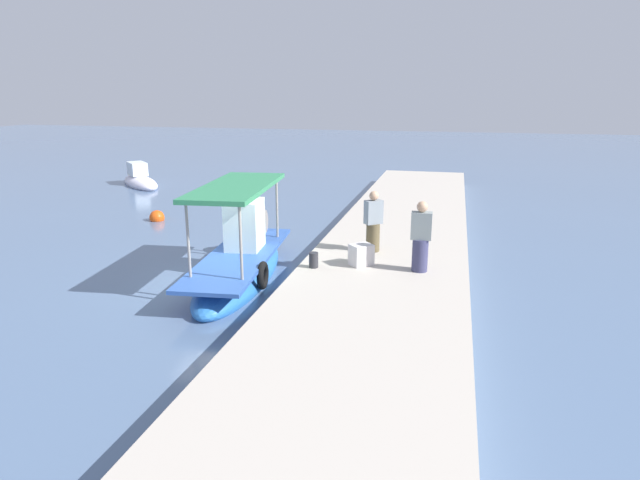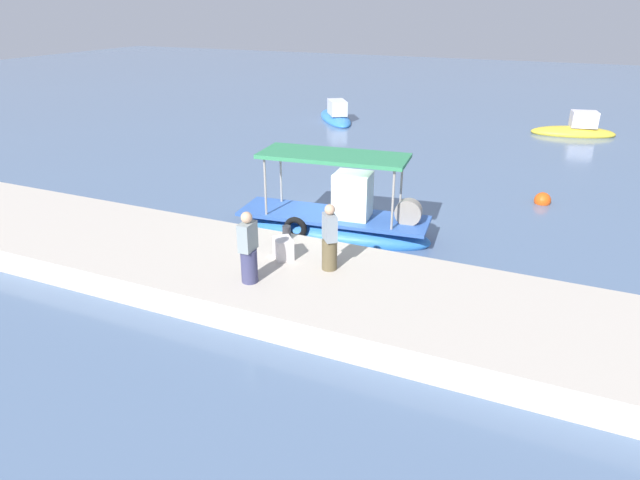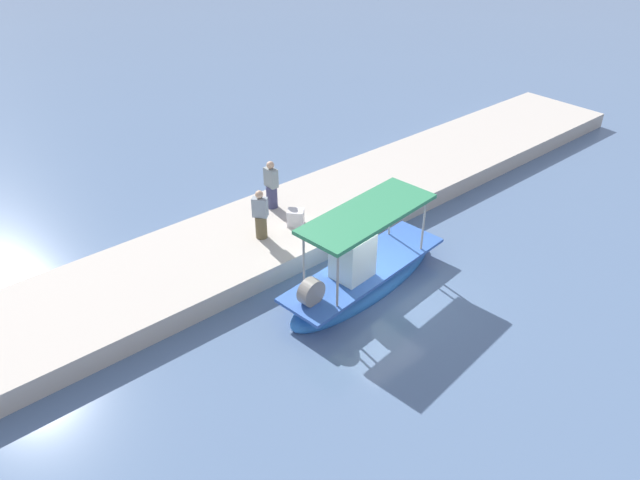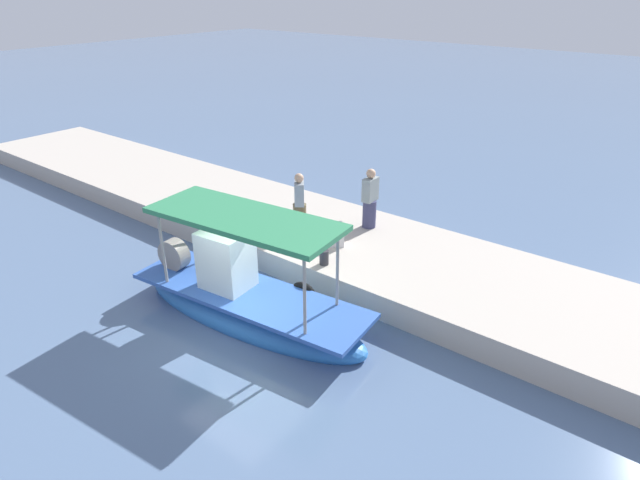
# 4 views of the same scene
# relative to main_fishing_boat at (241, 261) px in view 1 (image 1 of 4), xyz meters

# --- Properties ---
(ground_plane) EXTENTS (120.00, 120.00, 0.00)m
(ground_plane) POSITION_rel_main_fishing_boat_xyz_m (-0.27, 0.39, -0.49)
(ground_plane) COLOR slate
(dock_quay) EXTENTS (36.00, 4.31, 0.68)m
(dock_quay) POSITION_rel_main_fishing_boat_xyz_m (-0.27, -3.97, -0.15)
(dock_quay) COLOR #BDB2A5
(dock_quay) RESTS_ON ground_plane
(main_fishing_boat) EXTENTS (6.36, 2.34, 3.01)m
(main_fishing_boat) POSITION_rel_main_fishing_boat_xyz_m (0.00, 0.00, 0.00)
(main_fishing_boat) COLOR blue
(main_fishing_boat) RESTS_ON ground_plane
(fisherman_near_bollard) EXTENTS (0.54, 0.55, 1.72)m
(fisherman_near_bollard) POSITION_rel_main_fishing_boat_xyz_m (1.28, -3.49, 0.97)
(fisherman_near_bollard) COLOR brown
(fisherman_near_bollard) RESTS_ON dock_quay
(fisherman_by_crate) EXTENTS (0.41, 0.51, 1.79)m
(fisherman_by_crate) POSITION_rel_main_fishing_boat_xyz_m (-0.20, -4.91, 1.00)
(fisherman_by_crate) COLOR #393A5E
(fisherman_by_crate) RESTS_ON dock_quay
(mooring_bollard) EXTENTS (0.24, 0.24, 0.40)m
(mooring_bollard) POSITION_rel_main_fishing_boat_xyz_m (-0.58, -2.24, 0.38)
(mooring_bollard) COLOR #2D2D33
(mooring_bollard) RESTS_ON dock_quay
(cargo_crate) EXTENTS (0.69, 0.70, 0.55)m
(cargo_crate) POSITION_rel_main_fishing_boat_xyz_m (-0.08, -3.40, 0.46)
(cargo_crate) COLOR silver
(cargo_crate) RESTS_ON dock_quay
(marker_buoy) EXTENTS (0.60, 0.60, 0.60)m
(marker_buoy) POSITION_rel_main_fishing_boat_xyz_m (5.78, 5.97, -0.37)
(marker_buoy) COLOR #EC5013
(marker_buoy) RESTS_ON ground_plane
(moored_boat_mid) EXTENTS (4.15, 4.25, 1.49)m
(moored_boat_mid) POSITION_rel_main_fishing_boat_xyz_m (13.27, 11.35, -0.25)
(moored_boat_mid) COLOR white
(moored_boat_mid) RESTS_ON ground_plane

